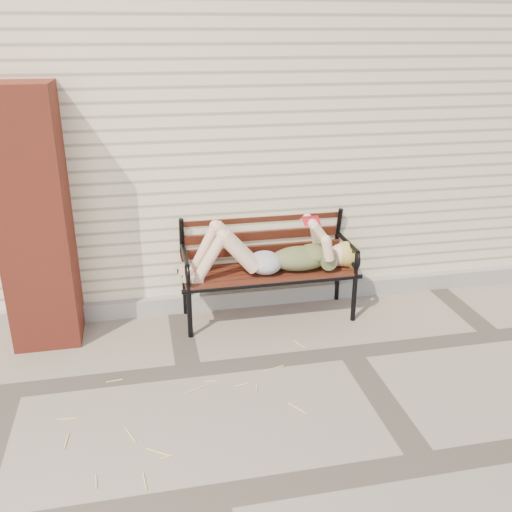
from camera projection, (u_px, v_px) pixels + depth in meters
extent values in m
plane|color=gray|center=(350.00, 352.00, 4.43)|extent=(80.00, 80.00, 0.00)
cube|color=beige|center=(266.00, 107.00, 6.60)|extent=(8.00, 4.00, 3.00)
cube|color=#9E988F|center=(313.00, 291.00, 5.28)|extent=(8.00, 0.10, 0.15)
cube|color=maroon|center=(35.00, 219.00, 4.31)|extent=(0.50, 0.50, 2.00)
cylinder|color=black|center=(190.00, 313.00, 4.58)|extent=(0.04, 0.04, 0.43)
cylinder|color=black|center=(185.00, 291.00, 4.97)|extent=(0.04, 0.04, 0.43)
cylinder|color=black|center=(354.00, 298.00, 4.84)|extent=(0.04, 0.04, 0.43)
cylinder|color=black|center=(337.00, 278.00, 5.23)|extent=(0.04, 0.04, 0.43)
cube|color=#512415|center=(269.00, 272.00, 4.83)|extent=(1.44, 0.46, 0.03)
cylinder|color=black|center=(274.00, 284.00, 4.64)|extent=(1.51, 0.04, 0.04)
cylinder|color=black|center=(263.00, 264.00, 5.03)|extent=(1.51, 0.04, 0.04)
torus|color=black|center=(261.00, 208.00, 4.94)|extent=(0.26, 0.03, 0.26)
ellipsoid|color=#093640|center=(300.00, 258.00, 4.81)|extent=(0.51, 0.29, 0.20)
ellipsoid|color=#093640|center=(313.00, 254.00, 4.82)|extent=(0.25, 0.28, 0.15)
ellipsoid|color=#B1B1B6|center=(265.00, 263.00, 4.76)|extent=(0.28, 0.32, 0.18)
sphere|color=#FED7AB|center=(341.00, 255.00, 4.88)|extent=(0.21, 0.21, 0.21)
ellipsoid|color=#DBB652|center=(347.00, 254.00, 4.89)|extent=(0.24, 0.24, 0.22)
cube|color=#AD1322|center=(310.00, 217.00, 4.69)|extent=(0.13, 0.02, 0.02)
cube|color=white|center=(311.00, 222.00, 4.66)|extent=(0.13, 0.08, 0.05)
cube|color=white|center=(309.00, 219.00, 4.74)|extent=(0.13, 0.08, 0.05)
cube|color=#AD1322|center=(311.00, 221.00, 4.66)|extent=(0.14, 0.09, 0.05)
cube|color=#AD1322|center=(308.00, 218.00, 4.74)|extent=(0.14, 0.09, 0.05)
cylinder|color=#DDD56C|center=(210.00, 353.00, 4.40)|extent=(0.14, 0.06, 0.01)
cylinder|color=#DDD56C|center=(20.00, 367.00, 4.22)|extent=(0.10, 0.12, 0.01)
cylinder|color=#DDD56C|center=(265.00, 341.00, 4.58)|extent=(0.03, 0.09, 0.01)
cylinder|color=#DDD56C|center=(89.00, 383.00, 4.03)|extent=(0.12, 0.05, 0.01)
cylinder|color=#DDD56C|center=(284.00, 359.00, 4.32)|extent=(0.09, 0.07, 0.01)
cylinder|color=#DDD56C|center=(336.00, 338.00, 4.62)|extent=(0.12, 0.07, 0.01)
cylinder|color=#DDD56C|center=(58.00, 422.00, 3.63)|extent=(0.07, 0.10, 0.01)
cylinder|color=#DDD56C|center=(312.00, 361.00, 4.31)|extent=(0.03, 0.17, 0.01)
cylinder|color=#DDD56C|center=(172.00, 360.00, 4.32)|extent=(0.15, 0.04, 0.01)
cylinder|color=#DDD56C|center=(12.00, 368.00, 4.21)|extent=(0.14, 0.04, 0.01)
cylinder|color=#DDD56C|center=(262.00, 458.00, 3.33)|extent=(0.06, 0.06, 0.01)
cylinder|color=#DDD56C|center=(25.00, 399.00, 3.86)|extent=(0.03, 0.11, 0.01)
cylinder|color=#DDD56C|center=(139.00, 360.00, 4.32)|extent=(0.06, 0.08, 0.01)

